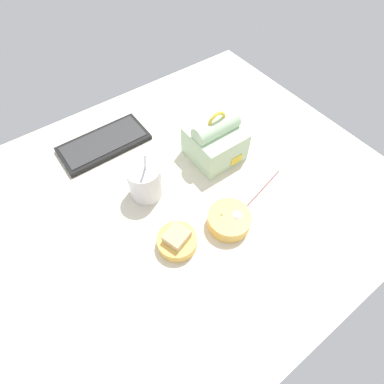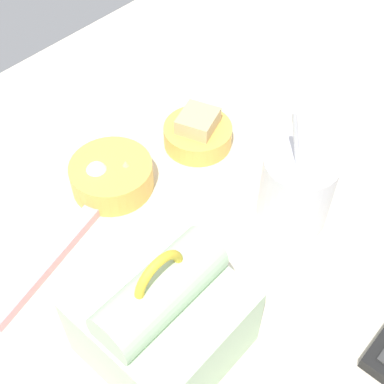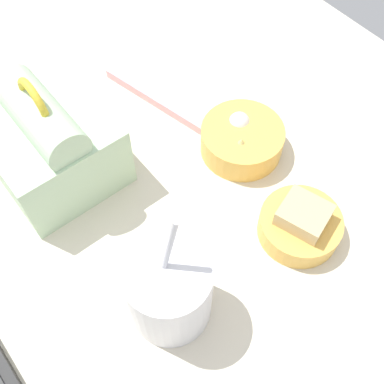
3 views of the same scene
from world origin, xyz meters
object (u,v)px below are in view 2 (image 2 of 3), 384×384
at_px(soup_cup, 296,189).
at_px(bento_bowl_sandwich, 198,133).
at_px(lunch_bag, 163,318).
at_px(chopstick_case, 49,260).
at_px(bento_bowl_snacks, 112,175).

xyz_separation_m(soup_cup, bento_bowl_sandwich, (-0.02, -0.20, -0.04)).
bearing_deg(lunch_bag, soup_cup, -179.78).
bearing_deg(soup_cup, lunch_bag, 0.22).
xyz_separation_m(lunch_bag, soup_cup, (-0.27, -0.00, -0.01)).
height_order(lunch_bag, soup_cup, soup_cup).
height_order(lunch_bag, chopstick_case, lunch_bag).
distance_m(soup_cup, chopstick_case, 0.36).
bearing_deg(bento_bowl_sandwich, lunch_bag, 34.93).
distance_m(lunch_bag, soup_cup, 0.27).
distance_m(bento_bowl_sandwich, chopstick_case, 0.32).
relative_size(lunch_bag, bento_bowl_snacks, 1.48).
bearing_deg(bento_bowl_sandwich, bento_bowl_snacks, -12.28).
bearing_deg(chopstick_case, lunch_bag, 95.70).
bearing_deg(chopstick_case, bento_bowl_sandwich, -178.92).
relative_size(bento_bowl_sandwich, bento_bowl_snacks, 0.89).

